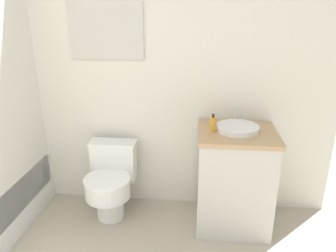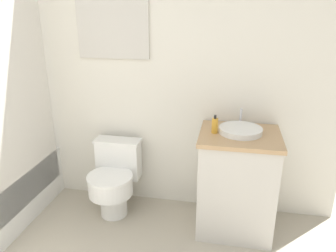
{
  "view_description": "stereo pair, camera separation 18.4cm",
  "coord_description": "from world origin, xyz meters",
  "views": [
    {
      "loc": [
        0.68,
        -0.21,
        1.63
      ],
      "look_at": [
        0.45,
        1.87,
        0.87
      ],
      "focal_mm": 35.0,
      "sensor_mm": 36.0,
      "label": 1
    },
    {
      "loc": [
        0.86,
        -0.18,
        1.63
      ],
      "look_at": [
        0.45,
        1.87,
        0.87
      ],
      "focal_mm": 35.0,
      "sensor_mm": 36.0,
      "label": 2
    }
  ],
  "objects": [
    {
      "name": "wall_back",
      "position": [
        -0.0,
        2.34,
        1.26
      ],
      "size": [
        3.47,
        0.07,
        2.5
      ],
      "color": "silver",
      "rests_on": "ground_plane"
    },
    {
      "name": "toilet",
      "position": [
        -0.04,
        2.07,
        0.31
      ],
      "size": [
        0.38,
        0.48,
        0.6
      ],
      "color": "white",
      "rests_on": "ground_plane"
    },
    {
      "name": "soap_bottle",
      "position": [
        0.76,
        2.03,
        0.84
      ],
      "size": [
        0.05,
        0.05,
        0.13
      ],
      "color": "gold",
      "rests_on": "vanity"
    },
    {
      "name": "sink",
      "position": [
        0.94,
        2.07,
        0.8
      ],
      "size": [
        0.31,
        0.34,
        0.13
      ],
      "color": "white",
      "rests_on": "vanity"
    },
    {
      "name": "vanity",
      "position": [
        0.94,
        2.05,
        0.39
      ],
      "size": [
        0.57,
        0.51,
        0.78
      ],
      "color": "beige",
      "rests_on": "ground_plane"
    }
  ]
}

